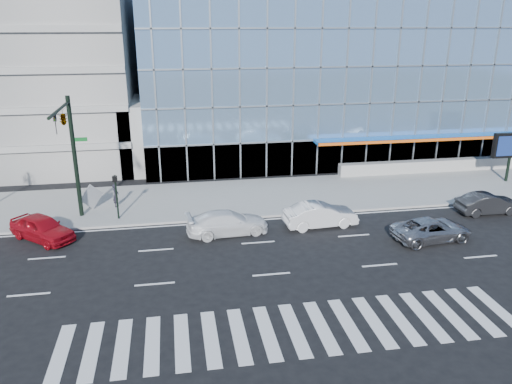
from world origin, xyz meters
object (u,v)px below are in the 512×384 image
ped_signal_post (116,190)px  silver_suv (432,229)px  traffic_signal (67,132)px  marquee_sign (512,146)px  tilted_panel (92,197)px  red_sedan (42,228)px  white_sedan (320,215)px  dark_sedan (488,204)px  white_suv (227,223)px  pedestrian (116,195)px

ped_signal_post → silver_suv: (18.87, -6.34, -1.46)m
traffic_signal → silver_suv: traffic_signal is taller
marquee_sign → tilted_panel: (-32.42, -0.94, -2.00)m
ped_signal_post → red_sedan: (-4.24, -2.29, -1.38)m
white_sedan → traffic_signal: bearing=75.7°
silver_suv → white_sedan: 6.80m
silver_suv → tilted_panel: size_ratio=3.75×
ped_signal_post → dark_sedan: bearing=-6.7°
marquee_sign → dark_sedan: size_ratio=0.93×
white_sedan → tilted_panel: tilted_panel is taller
white_suv → red_sedan: red_sedan is taller
silver_suv → dark_sedan: (6.00, 3.40, 0.03)m
ped_signal_post → dark_sedan: ped_signal_post is taller
silver_suv → pedestrian: size_ratio=2.98×
marquee_sign → white_suv: (-23.63, -6.36, -2.33)m
pedestrian → ped_signal_post: bearing=-163.2°
red_sedan → silver_suv: bearing=-58.3°
silver_suv → white_suv: bearing=68.7°
marquee_sign → silver_suv: size_ratio=0.82×
tilted_panel → ped_signal_post: bearing=-89.8°
marquee_sign → silver_suv: 15.14m
silver_suv → white_sedan: size_ratio=1.03×
ped_signal_post → silver_suv: ped_signal_post is taller
silver_suv → tilted_panel: 22.44m
marquee_sign → pedestrian: 30.90m
dark_sedan → tilted_panel: 27.26m
dark_sedan → tilted_panel: bearing=79.0°
white_sedan → pedestrian: 14.31m
silver_suv → pedestrian: (-19.19, 8.74, 0.29)m
tilted_panel → dark_sedan: bearing=-52.8°
white_sedan → tilted_panel: (-14.79, 5.26, 0.29)m
white_sedan → red_sedan: (-17.11, 0.85, -0.01)m
red_sedan → ped_signal_post: bearing=-19.9°
silver_suv → white_sedan: (-6.00, 3.19, 0.10)m
ped_signal_post → silver_suv: bearing=-18.6°
traffic_signal → marquee_sign: (33.00, 3.42, -3.10)m
ped_signal_post → tilted_panel: ped_signal_post is taller
white_sedan → red_sedan: white_sedan is taller
marquee_sign → white_suv: size_ratio=0.79×
traffic_signal → ped_signal_post: bearing=8.5°
red_sedan → pedestrian: bearing=1.8°
white_suv → tilted_panel: size_ratio=3.89×
dark_sedan → marquee_sign: bearing=-43.6°
marquee_sign → dark_sedan: 8.55m
dark_sedan → ped_signal_post: bearing=83.0°
marquee_sign → dark_sedan: bearing=-133.3°
silver_suv → white_suv: size_ratio=0.96×
ped_signal_post → red_sedan: ped_signal_post is taller
marquee_sign → pedestrian: size_ratio=2.45×
traffic_signal → silver_suv: bearing=-15.6°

